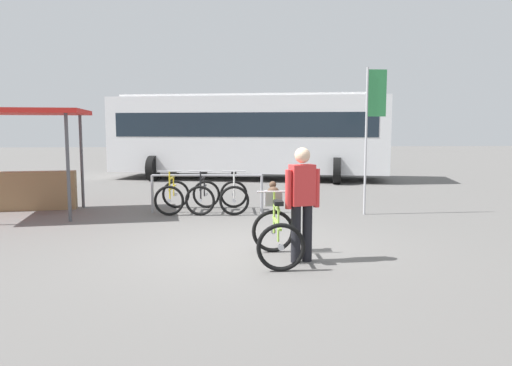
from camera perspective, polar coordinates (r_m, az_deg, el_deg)
ground_plane at (r=7.91m, az=-1.31°, el=-7.56°), size 80.00×80.00×0.00m
bike_rack_rail at (r=11.02m, az=-5.72°, el=-0.21°), size 2.50×0.25×0.88m
racked_bike_yellow at (r=11.34m, az=-9.66°, el=-1.46°), size 0.72×1.12×0.97m
racked_bike_black at (r=11.24m, az=-6.14°, el=-1.47°), size 0.77×1.15×0.97m
racked_bike_white at (r=11.18m, az=-2.58°, el=-1.48°), size 0.68×1.12×0.98m
featured_bicycle at (r=7.19m, az=2.33°, el=-5.04°), size 0.67×1.21×1.09m
person_with_featured_bike at (r=6.99m, az=5.36°, el=-1.89°), size 0.51×0.29×1.64m
bus_distant at (r=18.23m, az=-0.91°, el=5.96°), size 10.31×4.85×3.08m
market_stall at (r=12.10m, az=-26.13°, el=3.35°), size 3.35×2.65×2.30m
banner_flag at (r=11.02m, az=13.39°, el=7.94°), size 0.45×0.05×3.20m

